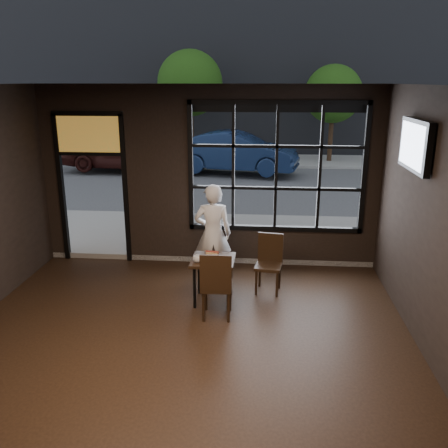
# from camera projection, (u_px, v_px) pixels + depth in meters

# --- Properties ---
(floor) EXTENTS (6.00, 7.00, 0.02)m
(floor) POSITION_uv_depth(u_px,v_px,m) (174.00, 373.00, 5.50)
(floor) COLOR black
(floor) RESTS_ON ground
(ceiling) EXTENTS (6.00, 7.00, 0.02)m
(ceiling) POSITION_uv_depth(u_px,v_px,m) (163.00, 85.00, 4.56)
(ceiling) COLOR black
(ceiling) RESTS_ON ground
(window_frame) EXTENTS (3.06, 0.12, 2.28)m
(window_frame) POSITION_uv_depth(u_px,v_px,m) (276.00, 168.00, 8.21)
(window_frame) COLOR black
(window_frame) RESTS_ON ground
(stained_transom) EXTENTS (1.20, 0.06, 0.70)m
(stained_transom) POSITION_uv_depth(u_px,v_px,m) (89.00, 134.00, 8.32)
(stained_transom) COLOR orange
(stained_transom) RESTS_ON ground
(street_asphalt) EXTENTS (60.00, 41.00, 0.04)m
(street_asphalt) POSITION_uv_depth(u_px,v_px,m) (249.00, 137.00, 28.38)
(street_asphalt) COLOR #545456
(street_asphalt) RESTS_ON ground
(cafe_table) EXTENTS (0.64, 0.64, 0.70)m
(cafe_table) POSITION_uv_depth(u_px,v_px,m) (213.00, 280.00, 7.19)
(cafe_table) COLOR black
(cafe_table) RESTS_ON floor
(chair_near) EXTENTS (0.44, 0.44, 1.01)m
(chair_near) POSITION_uv_depth(u_px,v_px,m) (217.00, 284.00, 6.68)
(chair_near) COLOR black
(chair_near) RESTS_ON floor
(chair_window) EXTENTS (0.46, 0.46, 0.93)m
(chair_window) POSITION_uv_depth(u_px,v_px,m) (269.00, 264.00, 7.48)
(chair_window) COLOR black
(chair_window) RESTS_ON floor
(man) EXTENTS (0.65, 0.46, 1.67)m
(man) POSITION_uv_depth(u_px,v_px,m) (213.00, 234.00, 7.78)
(man) COLOR silver
(man) RESTS_ON floor
(hotdog) EXTENTS (0.21, 0.11, 0.06)m
(hotdog) POSITION_uv_depth(u_px,v_px,m) (212.00, 253.00, 7.23)
(hotdog) COLOR tan
(hotdog) RESTS_ON cafe_table
(cup) EXTENTS (0.15, 0.15, 0.10)m
(cup) POSITION_uv_depth(u_px,v_px,m) (197.00, 259.00, 6.95)
(cup) COLOR silver
(cup) RESTS_ON cafe_table
(tv) EXTENTS (0.13, 1.13, 0.66)m
(tv) POSITION_uv_depth(u_px,v_px,m) (415.00, 145.00, 6.11)
(tv) COLOR black
(tv) RESTS_ON wall_right
(navy_car) EXTENTS (4.55, 2.29, 1.43)m
(navy_car) POSITION_uv_depth(u_px,v_px,m) (236.00, 152.00, 16.78)
(navy_car) COLOR #132345
(navy_car) RESTS_ON street_asphalt
(maroon_car) EXTENTS (4.54, 2.05, 1.51)m
(maroon_car) POSITION_uv_depth(u_px,v_px,m) (123.00, 149.00, 17.29)
(maroon_car) COLOR black
(maroon_car) RESTS_ON street_asphalt
(tree_left) EXTENTS (2.60, 2.60, 4.44)m
(tree_left) POSITION_uv_depth(u_px,v_px,m) (190.00, 84.00, 18.94)
(tree_left) COLOR #332114
(tree_left) RESTS_ON street_asphalt
(tree_right) EXTENTS (2.27, 2.27, 3.87)m
(tree_right) POSITION_uv_depth(u_px,v_px,m) (333.00, 94.00, 18.65)
(tree_right) COLOR #332114
(tree_right) RESTS_ON street_asphalt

